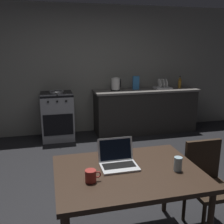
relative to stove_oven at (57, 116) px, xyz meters
The scene contains 14 objects.
ground_plane 2.38m from the stove_oven, 76.24° to the right, with size 12.00×12.00×0.00m, color black.
back_wall 1.25m from the stove_oven, 22.37° to the left, with size 6.40×0.10×2.57m, color gray.
kitchen_counter 1.81m from the stove_oven, ahead, with size 2.16×0.64×0.91m.
stove_oven is the anchor object (origin of this frame).
dining_table 3.11m from the stove_oven, 81.20° to the right, with size 1.23×0.92×0.75m.
chair 3.24m from the stove_oven, 65.89° to the right, with size 0.40×0.40×0.87m.
laptop 3.01m from the stove_oven, 82.02° to the right, with size 0.32×0.28×0.22m.
electric_kettle 1.31m from the stove_oven, ahead, with size 0.20×0.18×0.27m.
bottle 2.62m from the stove_oven, ahead, with size 0.07×0.07×0.26m.
frying_pan 0.48m from the stove_oven, 73.10° to the right, with size 0.27×0.44×0.05m.
coffee_mug 3.20m from the stove_oven, 87.50° to the right, with size 0.13×0.09×0.10m.
drinking_glass 3.31m from the stove_oven, 74.47° to the right, with size 0.07×0.07×0.12m.
cereal_box 1.71m from the stove_oven, ahead, with size 0.13×0.05×0.28m.
dish_rack 2.24m from the stove_oven, ahead, with size 0.34×0.26×0.21m.
Camera 1 is at (-0.70, -2.71, 1.78)m, focal length 41.64 mm.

